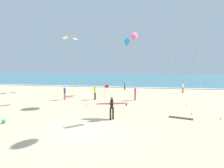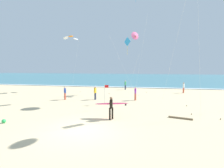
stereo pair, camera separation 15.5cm
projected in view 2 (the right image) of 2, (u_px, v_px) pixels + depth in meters
name	position (u px, v px, depth m)	size (l,w,h in m)	color
ground_plane	(83.00, 130.00, 10.84)	(160.00, 160.00, 0.00)	#D1BA8E
ocean_water	(135.00, 78.00, 62.06)	(160.00, 60.00, 0.08)	teal
shoreline_foam	(126.00, 87.00, 33.06)	(160.00, 0.89, 0.01)	white
surfer_lead	(111.00, 105.00, 13.21)	(2.63, 1.06, 1.71)	black
kite_diamond_cobalt_mid	(128.00, 43.00, 24.76)	(2.31, 1.92, 8.12)	#2D99DB
kite_delta_rose_low	(135.00, 36.00, 26.07)	(4.09, 3.03, 9.17)	pink
kite_arc_amber_distant	(71.00, 38.00, 28.11)	(3.22, 2.86, 8.89)	white
bystander_yellow_top	(95.00, 93.00, 20.86)	(0.23, 0.49, 1.59)	#2D334C
bystander_purple_top	(135.00, 93.00, 20.45)	(0.22, 0.50, 1.59)	#D8593F
bystander_green_top	(125.00, 85.00, 29.92)	(0.26, 0.49, 1.59)	#2D334C
bystander_white_top	(184.00, 88.00, 26.13)	(0.29, 0.46, 1.59)	#D8593F
bystander_blue_top	(65.00, 93.00, 20.82)	(0.36, 0.40, 1.59)	#D8593F
lifeguard_flag	(105.00, 92.00, 18.17)	(0.45, 0.05, 2.10)	silver
beach_ball	(4.00, 121.00, 12.23)	(0.28, 0.28, 0.28)	green
driftwood_log	(180.00, 118.00, 13.24)	(0.13, 0.13, 1.74)	#846B4C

